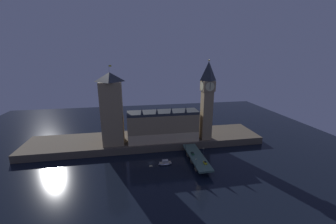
% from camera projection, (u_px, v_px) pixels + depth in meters
% --- Properties ---
extents(ground_plane, '(400.00, 400.00, 0.00)m').
position_uv_depth(ground_plane, '(151.00, 163.00, 164.24)').
color(ground_plane, black).
extents(embankment, '(220.00, 42.00, 6.64)m').
position_uv_depth(embankment, '(147.00, 140.00, 200.39)').
color(embankment, brown).
rests_on(embankment, ground_plane).
extents(parliament_hall, '(64.16, 18.03, 33.26)m').
position_uv_depth(parliament_hall, '(163.00, 126.00, 189.13)').
color(parliament_hall, '#9E845B').
rests_on(parliament_hall, embankment).
extents(clock_tower, '(11.26, 11.37, 73.17)m').
position_uv_depth(clock_tower, '(207.00, 98.00, 186.16)').
color(clock_tower, '#9E845B').
rests_on(clock_tower, embankment).
extents(victoria_tower, '(18.25, 18.25, 69.04)m').
position_uv_depth(victoria_tower, '(112.00, 109.00, 177.94)').
color(victoria_tower, '#9E845B').
rests_on(victoria_tower, embankment).
extents(bridge, '(11.20, 46.00, 5.57)m').
position_uv_depth(bridge, '(197.00, 158.00, 164.60)').
color(bridge, '#476656').
rests_on(bridge, ground_plane).
extents(car_northbound_lead, '(1.98, 4.75, 1.51)m').
position_uv_depth(car_northbound_lead, '(193.00, 153.00, 166.77)').
color(car_northbound_lead, '#235633').
rests_on(car_northbound_lead, bridge).
extents(car_southbound_lead, '(2.08, 3.96, 1.50)m').
position_uv_depth(car_southbound_lead, '(205.00, 163.00, 152.54)').
color(car_southbound_lead, yellow).
rests_on(car_southbound_lead, bridge).
extents(pedestrian_mid_walk, '(0.38, 0.38, 1.57)m').
position_uv_depth(pedestrian_mid_walk, '(204.00, 156.00, 161.53)').
color(pedestrian_mid_walk, black).
rests_on(pedestrian_mid_walk, bridge).
extents(pedestrian_far_rail, '(0.38, 0.38, 1.67)m').
position_uv_depth(pedestrian_far_rail, '(186.00, 147.00, 177.85)').
color(pedestrian_far_rail, black).
rests_on(pedestrian_far_rail, bridge).
extents(street_lamp_near, '(1.34, 0.60, 5.93)m').
position_uv_depth(street_lamp_near, '(196.00, 161.00, 148.30)').
color(street_lamp_near, '#2D3333').
rests_on(street_lamp_near, bridge).
extents(street_lamp_mid, '(1.34, 0.60, 6.67)m').
position_uv_depth(street_lamp_mid, '(203.00, 151.00, 163.95)').
color(street_lamp_mid, '#2D3333').
rests_on(street_lamp_mid, bridge).
extents(street_lamp_far, '(1.34, 0.60, 6.77)m').
position_uv_depth(street_lamp_far, '(186.00, 144.00, 176.11)').
color(street_lamp_far, '#2D3333').
rests_on(street_lamp_far, bridge).
extents(boat_upstream, '(10.43, 4.61, 4.03)m').
position_uv_depth(boat_upstream, '(165.00, 163.00, 161.47)').
color(boat_upstream, white).
rests_on(boat_upstream, ground_plane).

